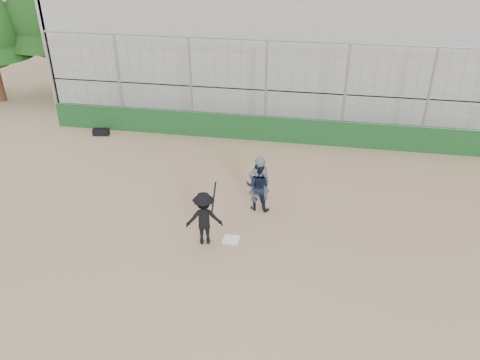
% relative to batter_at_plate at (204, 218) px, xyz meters
% --- Properties ---
extents(ground, '(90.00, 90.00, 0.00)m').
position_rel_batter_at_plate_xyz_m(ground, '(0.69, 0.22, -0.77)').
color(ground, '#866648').
rests_on(ground, ground).
extents(home_plate, '(0.44, 0.44, 0.02)m').
position_rel_batter_at_plate_xyz_m(home_plate, '(0.69, 0.22, -0.76)').
color(home_plate, white).
rests_on(home_plate, ground).
extents(backstop, '(18.10, 0.25, 4.04)m').
position_rel_batter_at_plate_xyz_m(backstop, '(0.69, 7.22, 0.18)').
color(backstop, '#133D19').
rests_on(backstop, ground).
extents(bleachers, '(20.25, 6.70, 6.98)m').
position_rel_batter_at_plate_xyz_m(bleachers, '(0.69, 12.17, 2.15)').
color(bleachers, gray).
rests_on(bleachers, ground).
extents(tree_left, '(4.48, 4.48, 7.00)m').
position_rel_batter_at_plate_xyz_m(tree_left, '(-10.31, 11.22, 3.61)').
color(tree_left, '#3C2416').
rests_on(tree_left, ground).
extents(batter_at_plate, '(1.11, 0.84, 1.72)m').
position_rel_batter_at_plate_xyz_m(batter_at_plate, '(0.00, 0.00, 0.00)').
color(batter_at_plate, black).
rests_on(batter_at_plate, ground).
extents(catcher_crouched, '(0.85, 0.71, 1.07)m').
position_rel_batter_at_plate_xyz_m(catcher_crouched, '(1.18, 1.94, -0.24)').
color(catcher_crouched, black).
rests_on(catcher_crouched, ground).
extents(umpire, '(0.77, 0.64, 1.62)m').
position_rel_batter_at_plate_xyz_m(umpire, '(1.21, 1.96, 0.03)').
color(umpire, '#48515C').
rests_on(umpire, ground).
extents(equipment_bag, '(0.69, 0.38, 0.32)m').
position_rel_batter_at_plate_xyz_m(equipment_bag, '(-6.08, 6.49, -0.63)').
color(equipment_bag, black).
rests_on(equipment_bag, ground).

